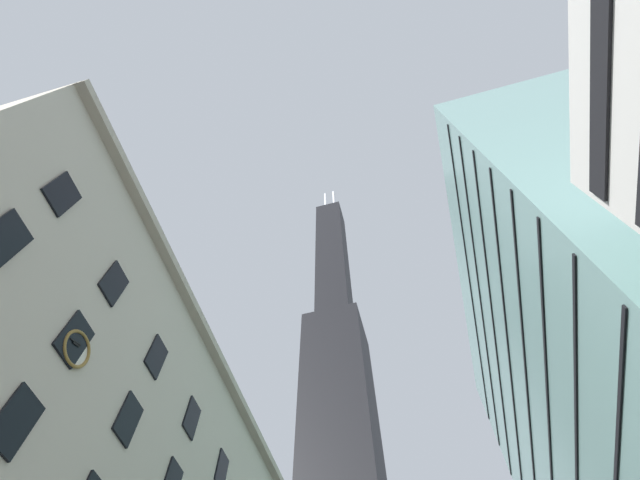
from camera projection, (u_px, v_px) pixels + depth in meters
name	position (u px, v px, depth m)	size (l,w,h in m)	color
dark_skyscraper	(342.00, 470.00, 95.18)	(23.03, 23.03, 212.65)	black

